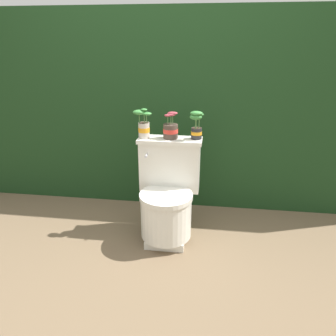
{
  "coord_description": "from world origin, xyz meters",
  "views": [
    {
      "loc": [
        0.41,
        -2.22,
        1.48
      ],
      "look_at": [
        0.1,
        0.08,
        0.58
      ],
      "focal_mm": 35.0,
      "sensor_mm": 36.0,
      "label": 1
    }
  ],
  "objects_px": {
    "toilet": "(167,197)",
    "potted_plant_middle": "(197,126)",
    "potted_plant_left": "(143,126)",
    "potted_plant_midleft": "(171,129)"
  },
  "relations": [
    {
      "from": "potted_plant_left",
      "to": "potted_plant_midleft",
      "type": "relative_size",
      "value": 1.15
    },
    {
      "from": "toilet",
      "to": "potted_plant_middle",
      "type": "height_order",
      "value": "potted_plant_middle"
    },
    {
      "from": "toilet",
      "to": "potted_plant_middle",
      "type": "relative_size",
      "value": 3.56
    },
    {
      "from": "potted_plant_left",
      "to": "potted_plant_middle",
      "type": "bearing_deg",
      "value": 3.15
    },
    {
      "from": "potted_plant_midleft",
      "to": "potted_plant_middle",
      "type": "distance_m",
      "value": 0.2
    },
    {
      "from": "toilet",
      "to": "potted_plant_middle",
      "type": "distance_m",
      "value": 0.59
    },
    {
      "from": "potted_plant_midleft",
      "to": "potted_plant_left",
      "type": "bearing_deg",
      "value": -173.69
    },
    {
      "from": "toilet",
      "to": "potted_plant_left",
      "type": "relative_size",
      "value": 3.38
    },
    {
      "from": "toilet",
      "to": "potted_plant_middle",
      "type": "xyz_separation_m",
      "value": [
        0.2,
        0.15,
        0.54
      ]
    },
    {
      "from": "potted_plant_left",
      "to": "potted_plant_midleft",
      "type": "height_order",
      "value": "potted_plant_left"
    }
  ]
}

